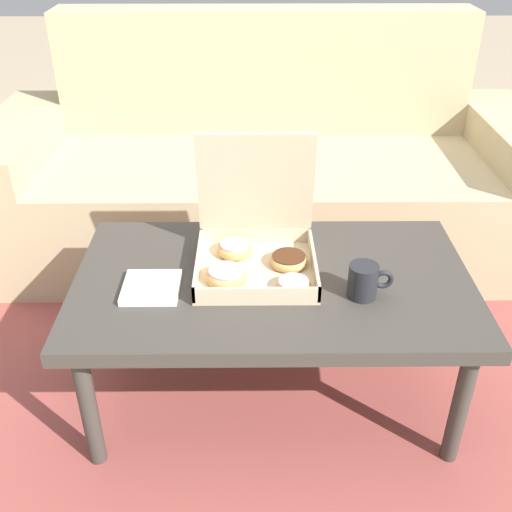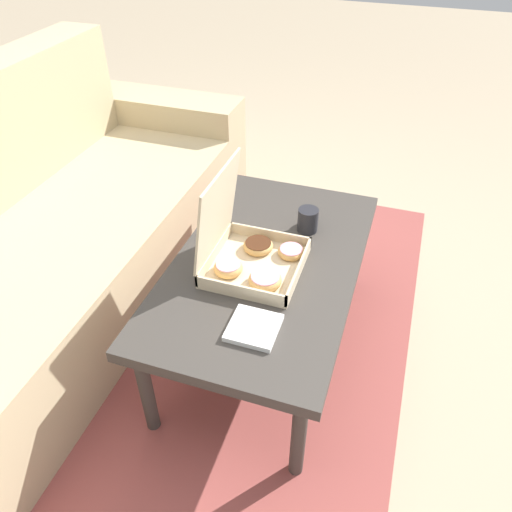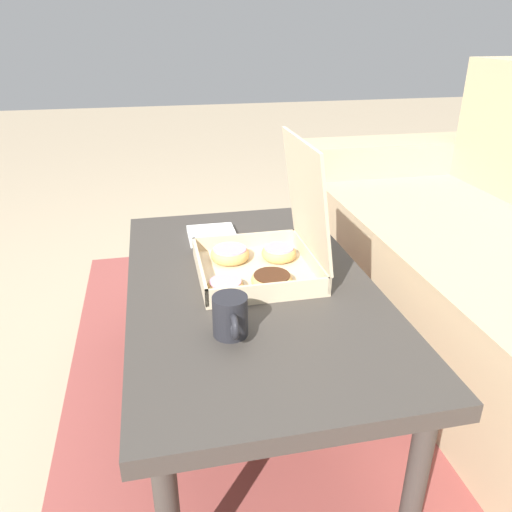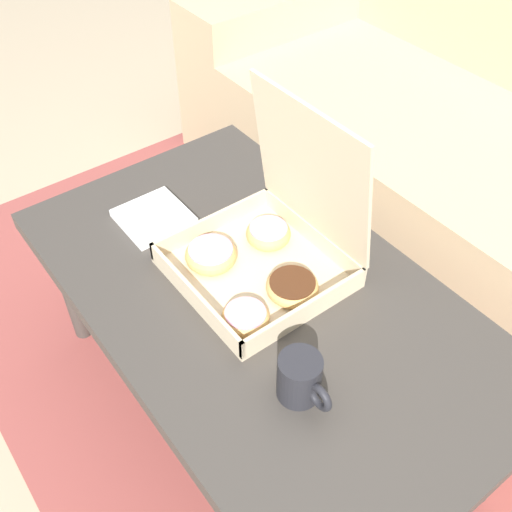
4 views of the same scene
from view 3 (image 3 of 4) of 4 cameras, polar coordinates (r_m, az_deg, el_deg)
ground_plane at (r=1.52m, az=3.29°, el=-16.71°), size 12.00×12.00×0.00m
area_rug at (r=1.61m, az=14.04°, el=-14.65°), size 2.24×1.86×0.01m
coffee_table at (r=1.28m, az=-0.63°, el=-4.65°), size 1.04×0.61×0.42m
pastry_box at (r=1.28m, az=1.01°, el=0.43°), size 0.31×0.30×0.35m
coffee_mug at (r=1.03m, az=-2.93°, el=-6.92°), size 0.11×0.07×0.09m
napkin_stack at (r=1.53m, az=-5.06°, el=2.45°), size 0.14×0.14×0.02m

